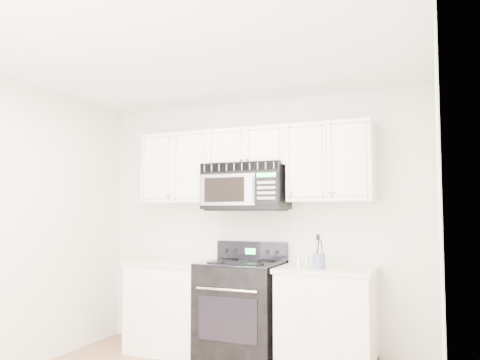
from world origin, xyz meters
The scene contains 9 objects.
room centered at (0.00, 0.00, 1.30)m, with size 3.51×3.51×2.61m.
base_cabinet_left centered at (-0.80, 1.44, 0.43)m, with size 0.86×0.65×0.92m.
base_cabinet_right centered at (0.80, 1.44, 0.43)m, with size 0.86×0.65×0.92m.
range centered at (-0.04, 1.43, 0.48)m, with size 0.76×0.69×1.12m.
upper_cabinets centered at (0.00, 1.58, 1.93)m, with size 2.44×0.37×0.75m.
microwave centered at (-0.03, 1.54, 1.68)m, with size 0.83×0.47×0.46m.
utensil_crock centered at (0.76, 1.29, 0.99)m, with size 0.11×0.11×0.30m.
shaker_salt centered at (0.58, 1.29, 0.97)m, with size 0.04×0.04×0.09m.
shaker_pepper centered at (0.63, 1.36, 0.98)m, with size 0.05×0.05×0.11m.
Camera 1 is at (1.74, -2.83, 1.43)m, focal length 35.00 mm.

